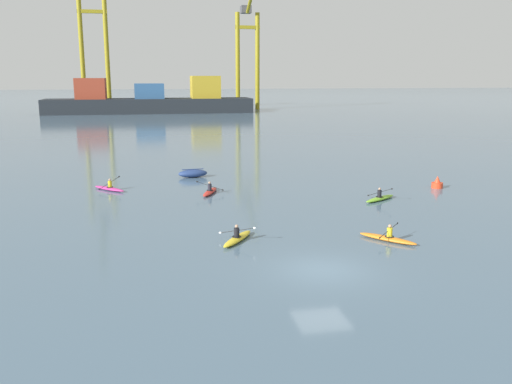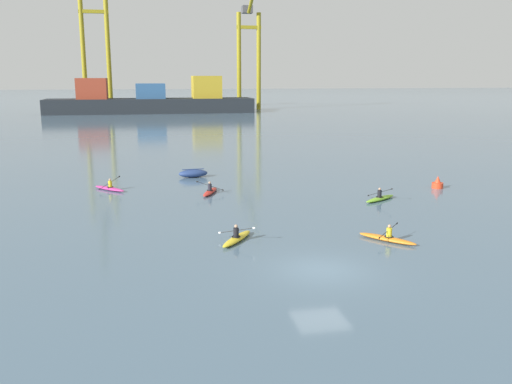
{
  "view_description": "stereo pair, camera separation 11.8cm",
  "coord_description": "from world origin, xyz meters",
  "px_view_note": "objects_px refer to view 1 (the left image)",
  "views": [
    {
      "loc": [
        -7.81,
        -23.04,
        8.8
      ],
      "look_at": [
        -0.07,
        15.16,
        0.6
      ],
      "focal_mm": 38.37,
      "sensor_mm": 36.0,
      "label": 1
    },
    {
      "loc": [
        -7.69,
        -23.06,
        8.8
      ],
      "look_at": [
        -0.07,
        15.16,
        0.6
      ],
      "focal_mm": 38.37,
      "sensor_mm": 36.0,
      "label": 2
    }
  ],
  "objects_px": {
    "capsized_dinghy": "(193,173)",
    "gantry_crane_west_mid": "(248,45)",
    "gantry_crane_west": "(93,34)",
    "kayak_yellow": "(237,238)",
    "kayak_red": "(210,191)",
    "channel_buoy": "(437,184)",
    "kayak_orange": "(388,238)",
    "kayak_lime": "(380,198)",
    "kayak_magenta": "(109,188)",
    "container_barge": "(150,101)"
  },
  "relations": [
    {
      "from": "kayak_lime",
      "to": "channel_buoy",
      "type": "bearing_deg",
      "value": 27.24
    },
    {
      "from": "gantry_crane_west_mid",
      "to": "kayak_orange",
      "type": "relative_size",
      "value": 11.42
    },
    {
      "from": "gantry_crane_west_mid",
      "to": "gantry_crane_west",
      "type": "bearing_deg",
      "value": 177.68
    },
    {
      "from": "gantry_crane_west_mid",
      "to": "kayak_red",
      "type": "distance_m",
      "value": 113.96
    },
    {
      "from": "kayak_magenta",
      "to": "kayak_red",
      "type": "height_order",
      "value": "kayak_magenta"
    },
    {
      "from": "container_barge",
      "to": "kayak_magenta",
      "type": "relative_size",
      "value": 17.51
    },
    {
      "from": "gantry_crane_west",
      "to": "kayak_yellow",
      "type": "relative_size",
      "value": 12.97
    },
    {
      "from": "gantry_crane_west_mid",
      "to": "kayak_red",
      "type": "bearing_deg",
      "value": -102.13
    },
    {
      "from": "channel_buoy",
      "to": "kayak_orange",
      "type": "bearing_deg",
      "value": -128.45
    },
    {
      "from": "container_barge",
      "to": "channel_buoy",
      "type": "distance_m",
      "value": 103.43
    },
    {
      "from": "kayak_red",
      "to": "kayak_yellow",
      "type": "height_order",
      "value": "kayak_red"
    },
    {
      "from": "gantry_crane_west_mid",
      "to": "kayak_orange",
      "type": "xyz_separation_m",
      "value": [
        -15.59,
        -124.52,
        -17.3
      ]
    },
    {
      "from": "kayak_yellow",
      "to": "container_barge",
      "type": "bearing_deg",
      "value": 91.61
    },
    {
      "from": "capsized_dinghy",
      "to": "kayak_orange",
      "type": "bearing_deg",
      "value": -67.93
    },
    {
      "from": "capsized_dinghy",
      "to": "kayak_red",
      "type": "height_order",
      "value": "kayak_red"
    },
    {
      "from": "gantry_crane_west",
      "to": "kayak_yellow",
      "type": "distance_m",
      "value": 127.23
    },
    {
      "from": "gantry_crane_west_mid",
      "to": "kayak_magenta",
      "type": "bearing_deg",
      "value": -106.29
    },
    {
      "from": "channel_buoy",
      "to": "kayak_lime",
      "type": "xyz_separation_m",
      "value": [
        -6.43,
        -3.31,
        -0.19
      ]
    },
    {
      "from": "gantry_crane_west_mid",
      "to": "channel_buoy",
      "type": "relative_size",
      "value": 34.5
    },
    {
      "from": "gantry_crane_west",
      "to": "channel_buoy",
      "type": "xyz_separation_m",
      "value": [
        35.26,
        -113.31,
        -19.54
      ]
    },
    {
      "from": "capsized_dinghy",
      "to": "gantry_crane_west_mid",
      "type": "bearing_deg",
      "value": 76.68
    },
    {
      "from": "gantry_crane_west_mid",
      "to": "kayak_yellow",
      "type": "height_order",
      "value": "gantry_crane_west_mid"
    },
    {
      "from": "channel_buoy",
      "to": "kayak_lime",
      "type": "distance_m",
      "value": 7.23
    },
    {
      "from": "gantry_crane_west_mid",
      "to": "kayak_magenta",
      "type": "height_order",
      "value": "gantry_crane_west_mid"
    },
    {
      "from": "channel_buoy",
      "to": "kayak_lime",
      "type": "height_order",
      "value": "kayak_lime"
    },
    {
      "from": "kayak_magenta",
      "to": "kayak_red",
      "type": "bearing_deg",
      "value": -19.92
    },
    {
      "from": "gantry_crane_west",
      "to": "capsized_dinghy",
      "type": "height_order",
      "value": "gantry_crane_west"
    },
    {
      "from": "kayak_red",
      "to": "container_barge",
      "type": "bearing_deg",
      "value": 91.82
    },
    {
      "from": "gantry_crane_west",
      "to": "kayak_magenta",
      "type": "bearing_deg",
      "value": -85.14
    },
    {
      "from": "kayak_orange",
      "to": "gantry_crane_west",
      "type": "bearing_deg",
      "value": 101.23
    },
    {
      "from": "capsized_dinghy",
      "to": "kayak_yellow",
      "type": "height_order",
      "value": "kayak_yellow"
    },
    {
      "from": "gantry_crane_west_mid",
      "to": "capsized_dinghy",
      "type": "relative_size",
      "value": 12.85
    },
    {
      "from": "gantry_crane_west",
      "to": "kayak_lime",
      "type": "height_order",
      "value": "gantry_crane_west"
    },
    {
      "from": "gantry_crane_west",
      "to": "kayak_red",
      "type": "bearing_deg",
      "value": -81.37
    },
    {
      "from": "capsized_dinghy",
      "to": "kayak_red",
      "type": "xyz_separation_m",
      "value": [
        0.69,
        -7.25,
        -0.18
      ]
    },
    {
      "from": "gantry_crane_west_mid",
      "to": "kayak_red",
      "type": "relative_size",
      "value": 10.2
    },
    {
      "from": "container_barge",
      "to": "gantry_crane_west_mid",
      "type": "bearing_deg",
      "value": 21.39
    },
    {
      "from": "kayak_yellow",
      "to": "channel_buoy",
      "type": "bearing_deg",
      "value": 31.54
    },
    {
      "from": "gantry_crane_west",
      "to": "kayak_orange",
      "type": "height_order",
      "value": "gantry_crane_west"
    },
    {
      "from": "gantry_crane_west",
      "to": "kayak_lime",
      "type": "distance_m",
      "value": 121.74
    },
    {
      "from": "capsized_dinghy",
      "to": "gantry_crane_west",
      "type": "bearing_deg",
      "value": 98.85
    },
    {
      "from": "container_barge",
      "to": "kayak_orange",
      "type": "height_order",
      "value": "container_barge"
    },
    {
      "from": "kayak_magenta",
      "to": "kayak_yellow",
      "type": "xyz_separation_m",
      "value": [
        7.69,
        -15.56,
        0.0
      ]
    },
    {
      "from": "channel_buoy",
      "to": "kayak_yellow",
      "type": "bearing_deg",
      "value": -148.46
    },
    {
      "from": "container_barge",
      "to": "kayak_magenta",
      "type": "distance_m",
      "value": 96.97
    },
    {
      "from": "gantry_crane_west",
      "to": "kayak_magenta",
      "type": "xyz_separation_m",
      "value": [
        9.27,
        -108.99,
        -19.73
      ]
    },
    {
      "from": "kayak_yellow",
      "to": "gantry_crane_west",
      "type": "bearing_deg",
      "value": 97.75
    },
    {
      "from": "kayak_magenta",
      "to": "kayak_red",
      "type": "xyz_separation_m",
      "value": [
        7.69,
        -2.79,
        0.0
      ]
    },
    {
      "from": "container_barge",
      "to": "kayak_red",
      "type": "bearing_deg",
      "value": -88.18
    },
    {
      "from": "container_barge",
      "to": "capsized_dinghy",
      "type": "relative_size",
      "value": 18.95
    }
  ]
}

